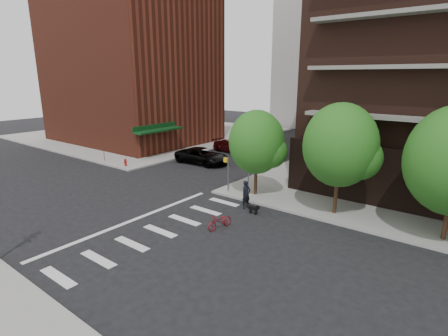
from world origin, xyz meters
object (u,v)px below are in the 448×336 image
object	(u,v)px
parked_car_silver	(252,140)
scooter	(220,221)
parked_car_maroon	(232,146)
fire_hydrant	(125,162)
parked_car_black	(202,156)
dog_walker	(246,195)

from	to	relation	value
parked_car_silver	scooter	size ratio (longest dim) A/B	2.39
scooter	parked_car_maroon	bearing A→B (deg)	134.33
parked_car_silver	fire_hydrant	bearing A→B (deg)	165.79
fire_hydrant	parked_car_maroon	bearing A→B (deg)	71.81
parked_car_black	parked_car_silver	xyz separation A→B (m)	(-1.23, 11.06, -0.10)
scooter	parked_car_black	bearing A→B (deg)	144.61
parked_car_black	scooter	xyz separation A→B (m)	(11.12, -11.14, -0.34)
fire_hydrant	parked_car_black	xyz separation A→B (m)	(4.88, 5.72, 0.25)
parked_car_black	dog_walker	bearing A→B (deg)	-128.09
parked_car_black	scooter	bearing A→B (deg)	-137.49
dog_walker	scooter	bearing A→B (deg)	-157.65
fire_hydrant	parked_car_silver	xyz separation A→B (m)	(3.66, 16.78, 0.14)
fire_hydrant	parked_car_silver	world-z (taller)	parked_car_silver
fire_hydrant	scooter	world-z (taller)	scooter
parked_car_silver	scooter	world-z (taller)	parked_car_silver
parked_car_black	parked_car_silver	distance (m)	11.13
fire_hydrant	parked_car_black	distance (m)	7.53
fire_hydrant	scooter	xyz separation A→B (m)	(16.00, -5.42, -0.09)
parked_car_black	parked_car_maroon	size ratio (longest dim) A/B	1.20
parked_car_black	dog_walker	distance (m)	12.91
fire_hydrant	parked_car_maroon	xyz separation A→B (m)	(3.95, 12.02, 0.14)
parked_car_silver	scooter	xyz separation A→B (m)	(12.34, -22.20, -0.23)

